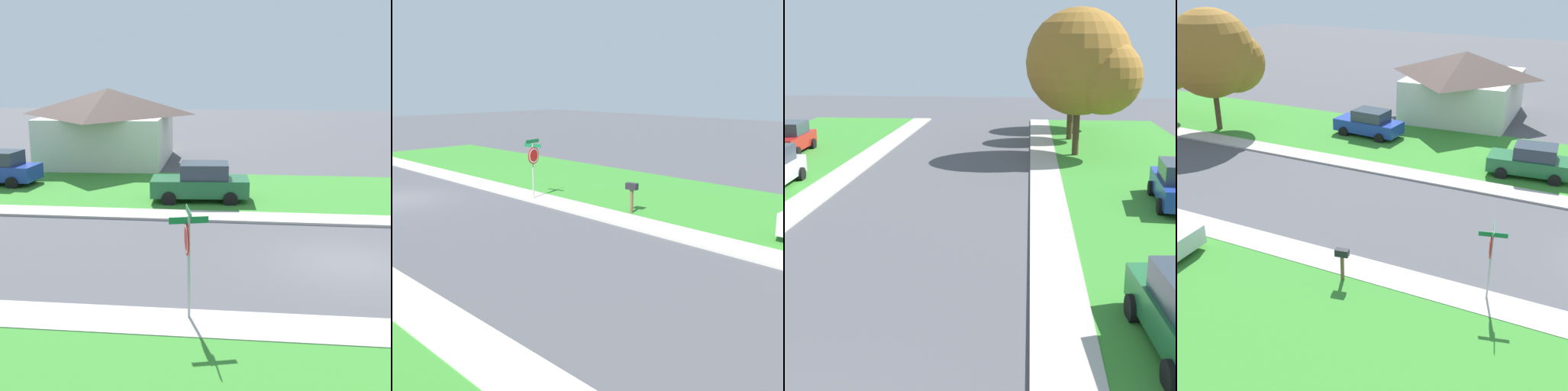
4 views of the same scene
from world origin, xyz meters
TOP-DOWN VIEW (x-y plane):
  - ground_plane at (0.00, 0.00)m, footprint 120.00×120.00m
  - sidewalk_east at (4.70, 12.00)m, footprint 1.40×56.00m
  - sidewalk_west at (-4.70, 12.00)m, footprint 1.40×56.00m
  - lawn_west at (-9.40, 12.00)m, footprint 8.00×56.00m
  - stop_sign_far_corner at (-4.43, 4.50)m, footprint 0.90×0.90m
  - mailbox at (-5.62, 9.35)m, footprint 0.33×0.52m

SIDE VIEW (x-z plane):
  - ground_plane at x=0.00m, z-range 0.00..0.00m
  - lawn_west at x=-9.40m, z-range 0.00..0.08m
  - sidewalk_east at x=4.70m, z-range 0.00..0.10m
  - sidewalk_west at x=-4.70m, z-range 0.00..0.10m
  - mailbox at x=-5.62m, z-range 0.35..1.66m
  - stop_sign_far_corner at x=-4.43m, z-range 0.50..3.27m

